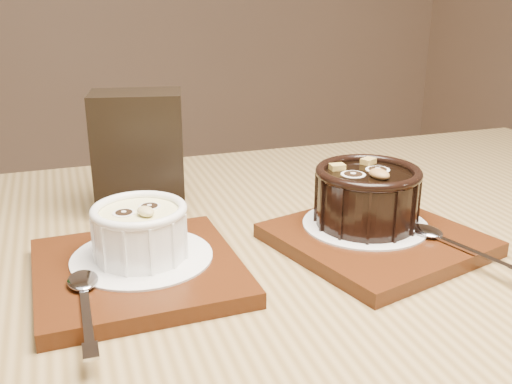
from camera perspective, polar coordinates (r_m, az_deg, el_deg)
table at (r=0.61m, az=1.57°, el=-15.28°), size 1.25×0.88×0.75m
tray_left at (r=0.56m, az=-11.15°, el=-7.43°), size 0.19×0.19×0.01m
doily_left at (r=0.56m, az=-10.79°, el=-6.08°), size 0.13×0.13×0.00m
ramekin_white at (r=0.55m, az=-10.97°, el=-3.49°), size 0.09×0.09×0.05m
spoon_left at (r=0.50m, az=-15.98°, el=-9.88°), size 0.04×0.14×0.01m
tray_right at (r=0.62m, az=11.37°, el=-4.48°), size 0.21×0.21×0.01m
doily_right at (r=0.64m, az=10.35°, el=-3.04°), size 0.13×0.13×0.00m
ramekin_dark at (r=0.62m, az=10.54°, el=-0.14°), size 0.11×0.11×0.06m
spoon_right at (r=0.61m, az=18.41°, el=-4.60°), size 0.05×0.14×0.01m
condiment_stand at (r=0.70m, az=-11.09°, el=3.65°), size 0.11×0.08×0.14m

